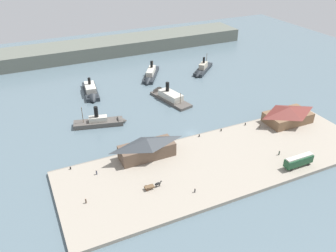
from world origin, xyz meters
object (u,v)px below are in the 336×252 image
object	(u,v)px
ferry_moored_west	(91,92)
ferry_mid_harbor	(150,76)
pedestrian_walking_west	(86,201)
ferry_approaching_west	(166,95)
horse_cart	(152,186)
pedestrian_at_waters_edge	(279,153)
street_tram	(299,160)
pedestrian_near_cart	(195,190)
ferry_shed_west_terminal	(147,148)
mooring_post_west	(70,168)
ferry_shed_central_terminal	(288,114)
mooring_post_center_east	(199,136)
pedestrian_walking_east	(260,126)
ferry_near_quay	(202,70)
pedestrian_standing_center	(97,172)
mooring_post_east	(245,124)
ferry_approaching_east	(104,122)
mooring_post_center_west	(221,130)

from	to	relation	value
ferry_moored_west	ferry_mid_harbor	xyz separation A→B (m)	(33.94, 8.15, -0.08)
pedestrian_walking_west	ferry_approaching_west	bearing A→B (deg)	47.66
horse_cart	pedestrian_at_waters_edge	bearing A→B (deg)	-2.72
street_tram	pedestrian_at_waters_edge	distance (m)	8.12
street_tram	pedestrian_near_cart	world-z (taller)	street_tram
ferry_shed_west_terminal	horse_cart	size ratio (longest dim) A/B	3.39
pedestrian_at_waters_edge	ferry_moored_west	world-z (taller)	ferry_moored_west
pedestrian_walking_west	pedestrian_near_cart	distance (m)	32.05
ferry_approaching_west	ferry_moored_west	size ratio (longest dim) A/B	1.12
street_tram	mooring_post_west	distance (m)	75.19
ferry_shed_central_terminal	pedestrian_at_waters_edge	size ratio (longest dim) A/B	10.44
mooring_post_center_east	ferry_approaching_west	distance (m)	38.53
pedestrian_walking_east	pedestrian_near_cart	bearing A→B (deg)	-151.38
ferry_shed_central_terminal	mooring_post_west	distance (m)	86.71
street_tram	ferry_near_quay	distance (m)	91.85
ferry_shed_west_terminal	pedestrian_walking_west	bearing A→B (deg)	-150.15
ferry_shed_central_terminal	ferry_mid_harbor	world-z (taller)	ferry_shed_central_terminal
ferry_shed_west_terminal	pedestrian_at_waters_edge	xyz separation A→B (m)	(42.20, -18.44, -2.88)
ferry_shed_central_terminal	ferry_moored_west	xyz separation A→B (m)	(-65.52, 61.55, -3.06)
pedestrian_near_cart	mooring_post_west	xyz separation A→B (m)	(-31.59, 27.19, -0.24)
ferry_shed_west_terminal	pedestrian_at_waters_edge	distance (m)	46.14
pedestrian_standing_center	pedestrian_at_waters_edge	bearing A→B (deg)	-14.79
pedestrian_walking_west	ferry_mid_harbor	bearing A→B (deg)	56.81
ferry_shed_central_terminal	mooring_post_center_east	size ratio (longest dim) A/B	20.74
mooring_post_east	mooring_post_center_east	world-z (taller)	same
mooring_post_center_east	ferry_approaching_east	distance (m)	39.56
horse_cart	pedestrian_at_waters_edge	world-z (taller)	horse_cart
pedestrian_standing_center	mooring_post_center_west	xyz separation A→B (m)	(51.12, 6.34, -0.33)
horse_cart	mooring_post_east	distance (m)	52.66
mooring_post_center_east	pedestrian_walking_west	bearing A→B (deg)	-159.26
mooring_post_east	ferry_shed_west_terminal	bearing A→B (deg)	-175.15
street_tram	mooring_post_east	size ratio (longest dim) A/B	11.72
pedestrian_near_cart	ferry_shed_central_terminal	bearing A→B (deg)	21.92
horse_cart	pedestrian_near_cart	bearing A→B (deg)	-33.29
ferry_shed_central_terminal	mooring_post_center_east	distance (m)	38.54
ferry_shed_central_terminal	pedestrian_at_waters_edge	bearing A→B (deg)	-137.45
street_tram	pedestrian_walking_east	size ratio (longest dim) A/B	6.76
pedestrian_at_waters_edge	ferry_moored_west	bearing A→B (deg)	120.70
pedestrian_walking_west	mooring_post_center_west	distance (m)	60.14
pedestrian_near_cart	pedestrian_at_waters_edge	distance (m)	36.49
ferry_shed_west_terminal	ferry_approaching_west	bearing A→B (deg)	57.70
ferry_shed_west_terminal	ferry_approaching_west	xyz separation A→B (m)	(26.67, 42.20, -3.44)
ferry_shed_west_terminal	ferry_mid_harbor	world-z (taller)	ferry_shed_west_terminal
pedestrian_standing_center	ferry_near_quay	xyz separation A→B (m)	(77.02, 66.64, -0.54)
mooring_post_west	pedestrian_at_waters_edge	bearing A→B (deg)	-18.23
pedestrian_at_waters_edge	mooring_post_center_east	distance (m)	29.50
horse_cart	ferry_moored_west	size ratio (longest dim) A/B	0.24
mooring_post_east	ferry_mid_harbor	world-z (taller)	ferry_mid_harbor
pedestrian_at_waters_edge	ferry_shed_central_terminal	bearing A→B (deg)	42.55
street_tram	pedestrian_standing_center	world-z (taller)	street_tram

